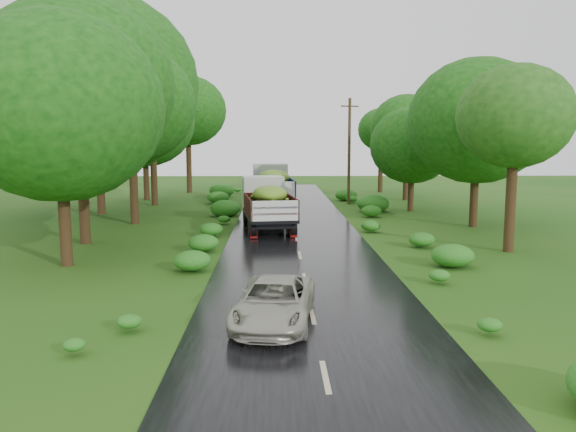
{
  "coord_description": "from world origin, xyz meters",
  "views": [
    {
      "loc": [
        -0.98,
        -14.69,
        4.72
      ],
      "look_at": [
        -0.5,
        7.62,
        1.7
      ],
      "focal_mm": 35.0,
      "sensor_mm": 36.0,
      "label": 1
    }
  ],
  "objects_px": {
    "truck_far": "(272,184)",
    "car": "(274,302)",
    "utility_pole": "(349,150)",
    "truck_near": "(267,201)"
  },
  "relations": [
    {
      "from": "truck_far",
      "to": "car",
      "type": "height_order",
      "value": "truck_far"
    },
    {
      "from": "car",
      "to": "utility_pole",
      "type": "distance_m",
      "value": 28.05
    },
    {
      "from": "truck_near",
      "to": "truck_far",
      "type": "relative_size",
      "value": 0.92
    },
    {
      "from": "truck_near",
      "to": "utility_pole",
      "type": "xyz_separation_m",
      "value": [
        5.88,
        11.75,
        2.46
      ]
    },
    {
      "from": "truck_far",
      "to": "car",
      "type": "xyz_separation_m",
      "value": [
        0.22,
        -25.3,
        -1.1
      ]
    },
    {
      "from": "truck_near",
      "to": "utility_pole",
      "type": "height_order",
      "value": "utility_pole"
    },
    {
      "from": "car",
      "to": "truck_near",
      "type": "bearing_deg",
      "value": 99.09
    },
    {
      "from": "truck_near",
      "to": "car",
      "type": "relative_size",
      "value": 1.63
    },
    {
      "from": "car",
      "to": "utility_pole",
      "type": "relative_size",
      "value": 0.53
    },
    {
      "from": "truck_far",
      "to": "utility_pole",
      "type": "xyz_separation_m",
      "value": [
        5.66,
        2.01,
        2.3
      ]
    }
  ]
}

